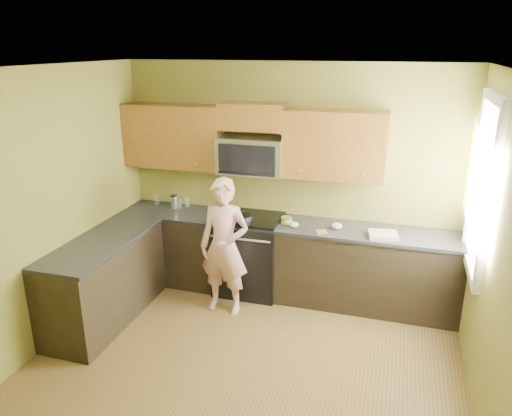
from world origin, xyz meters
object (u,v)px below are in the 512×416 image
at_px(microwave, 252,173).
at_px(frying_pan, 241,220).
at_px(travel_mug, 174,208).
at_px(butter_tub, 287,223).
at_px(woman, 224,247).
at_px(stove, 249,254).

bearing_deg(microwave, frying_pan, -104.18).
relative_size(microwave, frying_pan, 1.58).
bearing_deg(frying_pan, microwave, 54.67).
bearing_deg(travel_mug, butter_tub, -4.93).
bearing_deg(microwave, woman, -100.24).
distance_m(stove, frying_pan, 0.49).
bearing_deg(frying_pan, travel_mug, 144.51).
bearing_deg(butter_tub, woman, -137.74).
bearing_deg(stove, microwave, 90.00).
distance_m(stove, microwave, 0.98).
height_order(microwave, butter_tub, microwave).
bearing_deg(stove, travel_mug, 173.07).
relative_size(microwave, travel_mug, 4.45).
bearing_deg(stove, woman, -102.60).
distance_m(frying_pan, travel_mug, 0.99).
bearing_deg(travel_mug, stove, -6.93).
xyz_separation_m(woman, butter_tub, (0.57, 0.52, 0.15)).
bearing_deg(butter_tub, frying_pan, -167.21).
xyz_separation_m(microwave, frying_pan, (-0.06, -0.25, -0.50)).
distance_m(microwave, woman, 0.95).
bearing_deg(woman, microwave, 82.51).
height_order(microwave, travel_mug, microwave).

